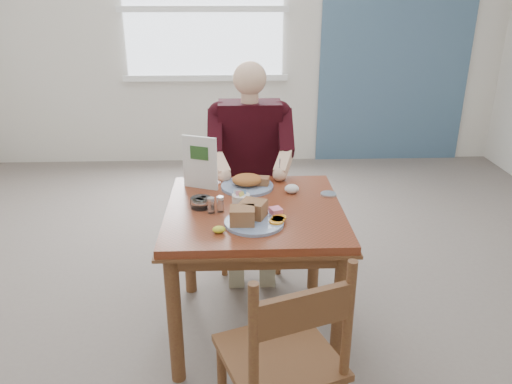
{
  "coord_description": "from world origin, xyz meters",
  "views": [
    {
      "loc": [
        -0.09,
        -2.34,
        1.8
      ],
      "look_at": [
        0.01,
        0.0,
        0.83
      ],
      "focal_mm": 35.0,
      "sensor_mm": 36.0,
      "label": 1
    }
  ],
  "objects_px": {
    "chair_near": "(284,362)",
    "diner": "(250,154)",
    "table": "(254,227)",
    "near_plate": "(252,216)",
    "chair_far": "(250,196)",
    "far_plate": "(248,183)"
  },
  "relations": [
    {
      "from": "table",
      "to": "far_plate",
      "type": "relative_size",
      "value": 2.66
    },
    {
      "from": "diner",
      "to": "chair_near",
      "type": "bearing_deg",
      "value": -86.92
    },
    {
      "from": "chair_far",
      "to": "diner",
      "type": "distance_m",
      "value": 0.34
    },
    {
      "from": "chair_far",
      "to": "near_plate",
      "type": "relative_size",
      "value": 2.89
    },
    {
      "from": "diner",
      "to": "near_plate",
      "type": "xyz_separation_m",
      "value": [
        -0.02,
        -0.89,
        -0.03
      ]
    },
    {
      "from": "table",
      "to": "far_plate",
      "type": "bearing_deg",
      "value": 95.0
    },
    {
      "from": "chair_far",
      "to": "near_plate",
      "type": "distance_m",
      "value": 1.03
    },
    {
      "from": "chair_near",
      "to": "far_plate",
      "type": "height_order",
      "value": "chair_near"
    },
    {
      "from": "chair_near",
      "to": "diner",
      "type": "height_order",
      "value": "diner"
    },
    {
      "from": "chair_near",
      "to": "near_plate",
      "type": "height_order",
      "value": "chair_near"
    },
    {
      "from": "diner",
      "to": "near_plate",
      "type": "height_order",
      "value": "diner"
    },
    {
      "from": "chair_near",
      "to": "near_plate",
      "type": "distance_m",
      "value": 0.73
    },
    {
      "from": "table",
      "to": "diner",
      "type": "height_order",
      "value": "diner"
    },
    {
      "from": "table",
      "to": "near_plate",
      "type": "bearing_deg",
      "value": -95.26
    },
    {
      "from": "table",
      "to": "far_plate",
      "type": "distance_m",
      "value": 0.31
    },
    {
      "from": "table",
      "to": "chair_near",
      "type": "bearing_deg",
      "value": -84.33
    },
    {
      "from": "table",
      "to": "chair_far",
      "type": "relative_size",
      "value": 0.97
    },
    {
      "from": "table",
      "to": "chair_far",
      "type": "distance_m",
      "value": 0.81
    },
    {
      "from": "chair_far",
      "to": "table",
      "type": "bearing_deg",
      "value": -90.0
    },
    {
      "from": "chair_far",
      "to": "far_plate",
      "type": "relative_size",
      "value": 2.74
    },
    {
      "from": "diner",
      "to": "far_plate",
      "type": "bearing_deg",
      "value": -93.12
    },
    {
      "from": "diner",
      "to": "table",
      "type": "bearing_deg",
      "value": -90.0
    }
  ]
}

